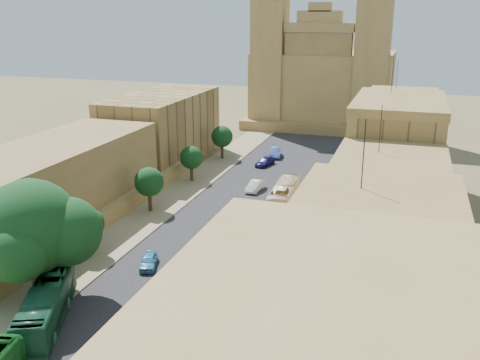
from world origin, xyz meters
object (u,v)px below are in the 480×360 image
Objects in this scene: ficus_tree at (32,230)px; car_cream at (289,204)px; street_tree_c at (191,158)px; bus_red_east at (226,287)px; red_truck at (161,310)px; car_blue_a at (149,261)px; street_tree_b at (149,182)px; pedestrian_a at (265,335)px; car_dkblue at (265,162)px; pedestrian_c at (296,237)px; car_white_a at (255,186)px; bus_green_north at (46,306)px; bus_cream_east at (284,195)px; car_white_b at (289,182)px; street_tree_a at (88,224)px; olive_pickup at (273,231)px; street_tree_d at (222,137)px; car_blue_b at (275,152)px; church at (323,77)px.

ficus_tree is 29.52m from car_cream.
street_tree_c reaches higher than bus_red_east.
car_blue_a is at bearing 122.43° from red_truck.
street_tree_b is 2.76× the size of pedestrian_a.
ficus_tree reaches higher than car_dkblue.
red_truck is 1.73× the size of car_cream.
ficus_tree is at bearing 172.86° from red_truck.
street_tree_c is at bearing -113.04° from car_dkblue.
pedestrian_c reaches higher than car_dkblue.
car_dkblue is (-4.48, 43.42, -1.08)m from red_truck.
red_truck is at bearing 81.98° from car_cream.
red_truck reaches higher than pedestrian_c.
car_white_a is at bearing -67.30° from car_dkblue.
bus_green_north is 2.55× the size of car_cream.
bus_red_east is 22.90m from bus_cream_east.
ficus_tree is 35.95m from car_white_b.
street_tree_a is 1.16× the size of car_white_a.
car_dkblue is (-6.64, 15.77, -0.77)m from bus_cream_east.
pedestrian_a reaches higher than pedestrian_c.
car_blue_a is at bearing -78.47° from car_dkblue.
ficus_tree is 29.79m from bus_cream_east.
pedestrian_c is (17.61, -16.04, -2.34)m from street_tree_c.
car_blue_a is 2.13× the size of pedestrian_c.
bus_red_east reaches higher than car_blue_a.
car_white_b reaches higher than car_dkblue.
ficus_tree is at bearing -9.02° from pedestrian_a.
street_tree_c is at bearing -24.94° from bus_cream_east.
olive_pickup is 1.47× the size of car_white_a.
street_tree_d is at bearing 90.00° from street_tree_a.
bus_green_north is at bearing -123.98° from car_blue_a.
ficus_tree is 15.30m from bus_red_east.
bus_green_north is at bearing -93.46° from car_white_a.
car_cream is at bearing 49.50° from street_tree_a.
street_tree_b is at bearing 165.35° from olive_pickup.
olive_pickup is 1.59× the size of car_white_b.
ficus_tree is 23.84m from pedestrian_c.
street_tree_a is at bearing 62.93° from car_white_b.
bus_green_north reaches higher than pedestrian_a.
street_tree_c is (-0.59, 31.99, -2.55)m from ficus_tree.
olive_pickup is at bearing 91.29° from car_cream.
bus_cream_east is at bearing -85.97° from car_blue_b.
ficus_tree is 0.96× the size of bus_green_north.
bus_cream_east is at bearing -85.27° from pedestrian_a.
bus_cream_east reaches higher than car_blue_a.
pedestrian_a reaches higher than car_white_a.
car_white_a is (-5.63, 27.06, -0.87)m from bus_red_east.
church is 3.63× the size of bus_green_north.
pedestrian_c is (2.30, -0.04, -0.26)m from olive_pickup.
car_white_b is at bearing -43.91° from car_dkblue.
street_tree_b is 24.52m from red_truck.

